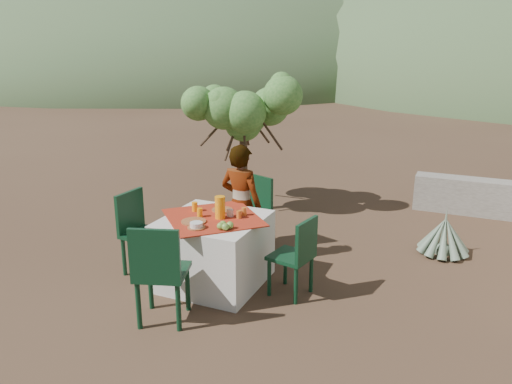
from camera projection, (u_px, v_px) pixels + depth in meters
ground at (180, 264)px, 5.98m from camera, size 160.00×160.00×0.00m
table at (214, 250)px, 5.40m from camera, size 1.30×1.30×0.76m
chair_far at (253, 209)px, 6.30m from camera, size 0.56×0.56×0.94m
chair_near at (160, 270)px, 4.54m from camera, size 0.58×0.58×0.99m
chair_left at (139, 228)px, 5.65m from camera, size 0.46×0.46×0.94m
chair_right at (297, 253)px, 5.09m from camera, size 0.46×0.46×0.85m
person at (241, 204)px, 5.85m from camera, size 0.56×0.40×1.44m
shrub_tree at (248, 117)px, 7.48m from camera, size 1.58×1.55×1.86m
agave at (444, 237)px, 6.19m from camera, size 0.64×0.65×0.68m
stone_wall at (505, 200)px, 7.50m from camera, size 2.60×0.35×0.55m
hill_near_left at (188, 77)px, 39.24m from camera, size 40.00×40.00×16.00m
hill_far_center at (409, 69)px, 53.16m from camera, size 60.00×60.00×24.00m
plate_far at (222, 210)px, 5.50m from camera, size 0.23×0.23×0.01m
plate_near at (194, 222)px, 5.14m from camera, size 0.26×0.26×0.01m
glass_far at (195, 207)px, 5.47m from camera, size 0.06×0.06×0.10m
glass_near at (200, 213)px, 5.29m from camera, size 0.06×0.06×0.10m
juice_pitcher at (220, 207)px, 5.23m from camera, size 0.11×0.11×0.24m
bowl_plate at (196, 227)px, 4.98m from camera, size 0.18×0.18×0.01m
white_bowl at (196, 225)px, 4.97m from camera, size 0.13×0.13×0.05m
jar_left at (239, 214)px, 5.25m from camera, size 0.05×0.05×0.08m
jar_right at (244, 211)px, 5.34m from camera, size 0.06×0.06×0.09m
napkin_holder at (230, 213)px, 5.30m from camera, size 0.07×0.04×0.08m
fruit_cluster at (225, 226)px, 4.94m from camera, size 0.15×0.14×0.07m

